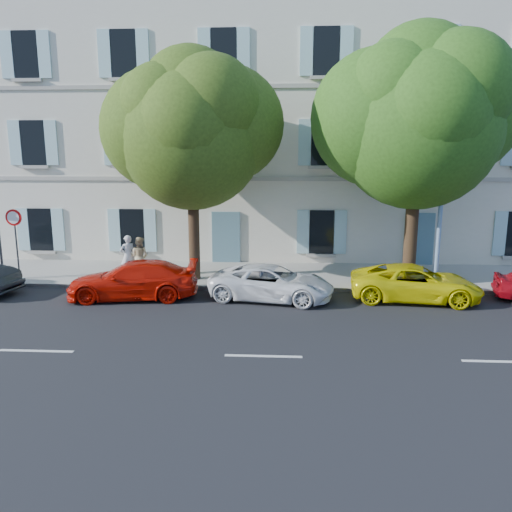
# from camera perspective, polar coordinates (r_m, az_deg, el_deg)

# --- Properties ---
(ground) EXTENTS (90.00, 90.00, 0.00)m
(ground) POSITION_cam_1_polar(r_m,az_deg,el_deg) (16.82, 1.44, -6.07)
(ground) COLOR black
(sidewalk) EXTENTS (36.00, 4.50, 0.15)m
(sidewalk) POSITION_cam_1_polar(r_m,az_deg,el_deg) (21.09, 1.84, -2.21)
(sidewalk) COLOR #A09E96
(sidewalk) RESTS_ON ground
(kerb) EXTENTS (36.00, 0.16, 0.16)m
(kerb) POSITION_cam_1_polar(r_m,az_deg,el_deg) (18.99, 1.67, -3.75)
(kerb) COLOR #9E998E
(kerb) RESTS_ON ground
(building) EXTENTS (28.00, 7.00, 12.00)m
(building) POSITION_cam_1_polar(r_m,az_deg,el_deg) (26.24, 2.27, 13.54)
(building) COLOR beige
(building) RESTS_ON ground
(car_red_coupe) EXTENTS (4.80, 2.40, 1.34)m
(car_red_coupe) POSITION_cam_1_polar(r_m,az_deg,el_deg) (18.43, -13.87, -2.67)
(car_red_coupe) COLOR red
(car_red_coupe) RESTS_ON ground
(car_white_coupe) EXTENTS (4.70, 2.81, 1.22)m
(car_white_coupe) POSITION_cam_1_polar(r_m,az_deg,el_deg) (17.76, 1.81, -3.06)
(car_white_coupe) COLOR white
(car_white_coupe) RESTS_ON ground
(car_yellow_supercar) EXTENTS (4.72, 2.56, 1.26)m
(car_yellow_supercar) POSITION_cam_1_polar(r_m,az_deg,el_deg) (18.53, 17.77, -2.95)
(car_yellow_supercar) COLOR yellow
(car_yellow_supercar) RESTS_ON ground
(tree_left) EXTENTS (5.59, 5.59, 8.67)m
(tree_left) POSITION_cam_1_polar(r_m,az_deg,el_deg) (19.77, -7.38, 13.31)
(tree_left) COLOR #3A2819
(tree_left) RESTS_ON sidewalk
(tree_right) EXTENTS (5.96, 5.96, 9.18)m
(tree_right) POSITION_cam_1_polar(r_m,az_deg,el_deg) (19.52, 17.98, 13.80)
(tree_right) COLOR #3A2819
(tree_right) RESTS_ON sidewalk
(road_sign) EXTENTS (0.65, 0.09, 2.83)m
(road_sign) POSITION_cam_1_polar(r_m,az_deg,el_deg) (21.87, -25.85, 2.78)
(road_sign) COLOR #383A3D
(road_sign) RESTS_ON sidewalk
(street_lamp) EXTENTS (0.26, 1.72, 8.12)m
(street_lamp) POSITION_cam_1_polar(r_m,az_deg,el_deg) (19.65, 20.83, 9.83)
(street_lamp) COLOR #7293BF
(street_lamp) RESTS_ON sidewalk
(pedestrian_a) EXTENTS (0.75, 0.69, 1.72)m
(pedestrian_a) POSITION_cam_1_polar(r_m,az_deg,el_deg) (21.06, -14.42, 0.01)
(pedestrian_a) COLOR silver
(pedestrian_a) RESTS_ON sidewalk
(pedestrian_b) EXTENTS (0.88, 0.74, 1.63)m
(pedestrian_b) POSITION_cam_1_polar(r_m,az_deg,el_deg) (21.07, -13.19, -0.05)
(pedestrian_b) COLOR #D0B685
(pedestrian_b) RESTS_ON sidewalk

